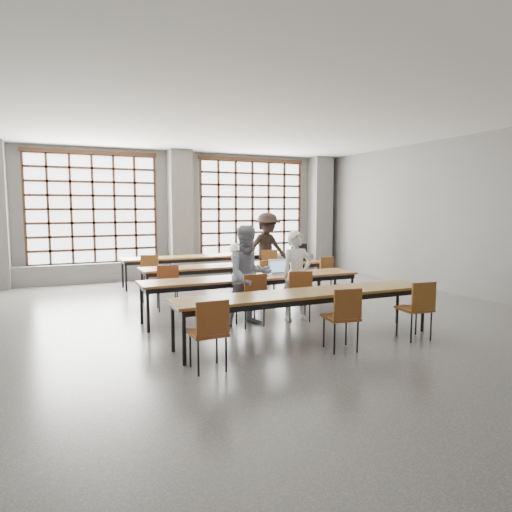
# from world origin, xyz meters

# --- Properties ---
(floor) EXTENTS (11.00, 11.00, 0.00)m
(floor) POSITION_xyz_m (0.00, 0.00, 0.00)
(floor) COLOR #4E4E4B
(floor) RESTS_ON ground
(ceiling) EXTENTS (11.00, 11.00, 0.00)m
(ceiling) POSITION_xyz_m (0.00, 0.00, 3.50)
(ceiling) COLOR silver
(ceiling) RESTS_ON floor
(wall_back) EXTENTS (10.00, 0.00, 10.00)m
(wall_back) POSITION_xyz_m (0.00, 5.50, 1.75)
(wall_back) COLOR slate
(wall_back) RESTS_ON floor
(wall_right) EXTENTS (0.00, 11.00, 11.00)m
(wall_right) POSITION_xyz_m (5.00, 0.00, 1.75)
(wall_right) COLOR slate
(wall_right) RESTS_ON floor
(column_mid) EXTENTS (0.60, 0.55, 3.50)m
(column_mid) POSITION_xyz_m (0.00, 5.22, 1.75)
(column_mid) COLOR #585856
(column_mid) RESTS_ON floor
(column_right) EXTENTS (0.60, 0.55, 3.50)m
(column_right) POSITION_xyz_m (4.50, 5.22, 1.75)
(column_right) COLOR #585856
(column_right) RESTS_ON floor
(window_left) EXTENTS (3.32, 0.12, 3.00)m
(window_left) POSITION_xyz_m (-2.25, 5.42, 1.90)
(window_left) COLOR white
(window_left) RESTS_ON wall_back
(window_right) EXTENTS (3.32, 0.12, 3.00)m
(window_right) POSITION_xyz_m (2.25, 5.42, 1.90)
(window_right) COLOR white
(window_right) RESTS_ON wall_back
(sill_ledge) EXTENTS (9.80, 0.35, 0.50)m
(sill_ledge) POSITION_xyz_m (0.00, 5.30, 0.25)
(sill_ledge) COLOR #585856
(sill_ledge) RESTS_ON floor
(desk_row_a) EXTENTS (4.00, 0.70, 0.73)m
(desk_row_a) POSITION_xyz_m (0.20, 3.91, 0.66)
(desk_row_a) COLOR brown
(desk_row_a) RESTS_ON floor
(desk_row_b) EXTENTS (4.00, 0.70, 0.73)m
(desk_row_b) POSITION_xyz_m (0.31, 1.91, 0.66)
(desk_row_b) COLOR brown
(desk_row_b) RESTS_ON floor
(desk_row_c) EXTENTS (4.00, 0.70, 0.73)m
(desk_row_c) POSITION_xyz_m (-0.01, 0.19, 0.66)
(desk_row_c) COLOR brown
(desk_row_c) RESTS_ON floor
(desk_row_d) EXTENTS (4.00, 0.70, 0.73)m
(desk_row_d) POSITION_xyz_m (0.12, -1.51, 0.66)
(desk_row_d) COLOR brown
(desk_row_d) RESTS_ON floor
(chair_back_left) EXTENTS (0.53, 0.53, 0.88)m
(chair_back_left) POSITION_xyz_m (-1.23, 3.29, 0.54)
(chair_back_left) COLOR brown
(chair_back_left) RESTS_ON floor
(chair_back_mid) EXTENTS (0.50, 0.50, 0.88)m
(chair_back_mid) POSITION_xyz_m (0.98, 3.28, 0.54)
(chair_back_mid) COLOR brown
(chair_back_mid) RESTS_ON floor
(chair_back_right) EXTENTS (0.51, 0.52, 0.88)m
(chair_back_right) POSITION_xyz_m (1.78, 3.29, 0.54)
(chair_back_right) COLOR brown
(chair_back_right) RESTS_ON floor
(chair_mid_left) EXTENTS (0.47, 0.47, 0.88)m
(chair_mid_left) POSITION_xyz_m (-1.30, 1.28, 0.54)
(chair_mid_left) COLOR brown
(chair_mid_left) RESTS_ON floor
(chair_mid_centre) EXTENTS (0.49, 0.49, 0.88)m
(chair_mid_centre) POSITION_xyz_m (0.73, 1.28, 0.54)
(chair_mid_centre) COLOR brown
(chair_mid_centre) RESTS_ON floor
(chair_mid_right) EXTENTS (0.50, 0.50, 0.88)m
(chair_mid_right) POSITION_xyz_m (2.13, 1.28, 0.54)
(chair_mid_right) COLOR brown
(chair_mid_right) RESTS_ON floor
(chair_front_left) EXTENTS (0.44, 0.45, 0.88)m
(chair_front_left) POSITION_xyz_m (-0.30, -0.44, 0.54)
(chair_front_left) COLOR brown
(chair_front_left) RESTS_ON floor
(chair_front_right) EXTENTS (0.52, 0.52, 0.88)m
(chair_front_right) POSITION_xyz_m (0.57, -0.44, 0.54)
(chair_front_right) COLOR brown
(chair_front_right) RESTS_ON floor
(chair_near_left) EXTENTS (0.42, 0.43, 0.88)m
(chair_near_left) POSITION_xyz_m (-1.58, -2.14, 0.54)
(chair_near_left) COLOR brown
(chair_near_left) RESTS_ON floor
(chair_near_mid) EXTENTS (0.48, 0.48, 0.88)m
(chair_near_mid) POSITION_xyz_m (0.30, -2.13, 0.54)
(chair_near_mid) COLOR brown
(chair_near_mid) RESTS_ON floor
(chair_near_right) EXTENTS (0.46, 0.46, 0.88)m
(chair_near_right) POSITION_xyz_m (1.61, -2.13, 0.54)
(chair_near_right) COLOR brown
(chair_near_right) RESTS_ON floor
(student_male) EXTENTS (0.57, 0.38, 1.55)m
(student_male) POSITION_xyz_m (0.59, -0.31, 0.77)
(student_male) COLOR white
(student_male) RESTS_ON floor
(student_female) EXTENTS (0.82, 0.65, 1.66)m
(student_female) POSITION_xyz_m (-0.31, -0.31, 0.83)
(student_female) COLOR #18234A
(student_female) RESTS_ON floor
(student_back) EXTENTS (1.28, 0.90, 1.81)m
(student_back) POSITION_xyz_m (1.80, 3.41, 0.91)
(student_back) COLOR black
(student_back) RESTS_ON floor
(laptop_front) EXTENTS (0.43, 0.39, 0.26)m
(laptop_front) POSITION_xyz_m (0.56, 0.29, 0.79)
(laptop_front) COLOR #BCBDC1
(laptop_front) RESTS_ON desk_row_c
(laptop_back) EXTENTS (0.45, 0.42, 0.26)m
(laptop_back) POSITION_xyz_m (1.52, 4.02, 0.79)
(laptop_back) COLOR silver
(laptop_back) RESTS_ON desk_row_a
(mouse) EXTENTS (0.11, 0.08, 0.04)m
(mouse) POSITION_xyz_m (0.94, 0.17, 0.75)
(mouse) COLOR silver
(mouse) RESTS_ON desk_row_c
(green_box) EXTENTS (0.26, 0.14, 0.09)m
(green_box) POSITION_xyz_m (-0.06, 0.27, 0.78)
(green_box) COLOR green
(green_box) RESTS_ON desk_row_c
(phone) EXTENTS (0.14, 0.08, 0.01)m
(phone) POSITION_xyz_m (0.17, 0.09, 0.74)
(phone) COLOR black
(phone) RESTS_ON desk_row_c
(paper_sheet_b) EXTENTS (0.32, 0.25, 0.00)m
(paper_sheet_b) POSITION_xyz_m (0.01, 1.86, 0.73)
(paper_sheet_b) COLOR white
(paper_sheet_b) RESTS_ON desk_row_b
(paper_sheet_c) EXTENTS (0.33, 0.25, 0.00)m
(paper_sheet_c) POSITION_xyz_m (0.41, 1.91, 0.73)
(paper_sheet_c) COLOR white
(paper_sheet_c) RESTS_ON desk_row_b
(backpack) EXTENTS (0.36, 0.27, 0.40)m
(backpack) POSITION_xyz_m (1.91, 1.96, 0.93)
(backpack) COLOR black
(backpack) RESTS_ON desk_row_b
(plastic_bag) EXTENTS (0.30, 0.27, 0.29)m
(plastic_bag) POSITION_xyz_m (1.10, 3.96, 0.87)
(plastic_bag) COLOR silver
(plastic_bag) RESTS_ON desk_row_a
(red_pouch) EXTENTS (0.21, 0.11, 0.06)m
(red_pouch) POSITION_xyz_m (-1.58, -2.06, 0.50)
(red_pouch) COLOR #A51714
(red_pouch) RESTS_ON chair_near_left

